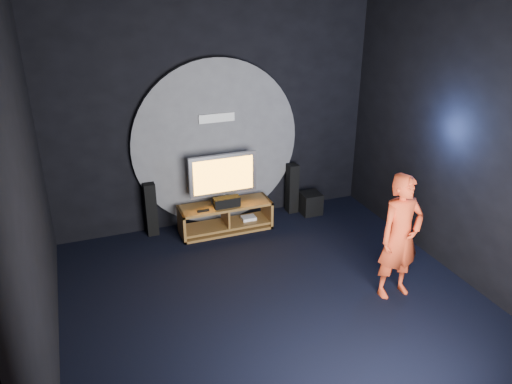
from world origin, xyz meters
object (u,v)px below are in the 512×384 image
player (400,237)px  tower_speaker_right (292,188)px  media_console (226,219)px  tv (223,177)px  tower_speaker_left (151,209)px  subwoofer (310,203)px

player → tower_speaker_right: bearing=93.2°
media_console → player: player is taller
tv → player: size_ratio=0.65×
tower_speaker_left → player: (2.56, -2.63, 0.38)m
media_console → player: (1.47, -2.33, 0.61)m
media_console → tower_speaker_right: size_ratio=1.70×
tower_speaker_right → player: size_ratio=0.53×
media_console → tower_speaker_right: bearing=11.8°
subwoofer → media_console: bearing=-176.8°
tower_speaker_left → media_console: bearing=-15.4°
tv → player: (1.48, -2.40, -0.08)m
subwoofer → tv: bearing=-179.3°
tower_speaker_left → player: size_ratio=0.53×
media_console → tower_speaker_left: tower_speaker_left is taller
media_console → tv: 0.69m
tv → tower_speaker_left: 1.20m
tv → media_console: bearing=-84.1°
tower_speaker_right → player: bearing=-84.9°
media_console → subwoofer: media_console is taller
tower_speaker_right → subwoofer: bearing=-33.2°
tower_speaker_left → tower_speaker_right: (2.33, -0.04, 0.00)m
player → tv: bearing=119.7°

